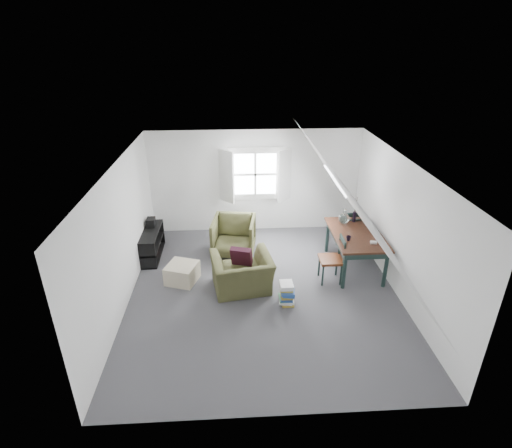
{
  "coord_description": "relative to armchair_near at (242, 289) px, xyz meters",
  "views": [
    {
      "loc": [
        -0.52,
        -6.3,
        4.44
      ],
      "look_at": [
        -0.11,
        0.6,
        1.15
      ],
      "focal_mm": 28.0,
      "sensor_mm": 36.0,
      "label": 1
    }
  ],
  "objects": [
    {
      "name": "dining_chair_far",
      "position": [
        2.44,
        1.42,
        0.52
      ],
      "size": [
        0.47,
        0.47,
        0.99
      ],
      "rotation": [
        0.0,
        0.0,
        3.38
      ],
      "color": "#5E2912",
      "rests_on": "floor"
    },
    {
      "name": "wall_left",
      "position": [
        -2.09,
        -0.12,
        1.25
      ],
      "size": [
        0.0,
        5.5,
        5.5
      ],
      "primitive_type": "plane",
      "rotation": [
        1.57,
        0.0,
        1.57
      ],
      "color": "white",
      "rests_on": "ground"
    },
    {
      "name": "wall_front",
      "position": [
        0.41,
        -2.87,
        1.25
      ],
      "size": [
        5.0,
        0.0,
        5.0
      ],
      "primitive_type": "plane",
      "rotation": [
        -1.57,
        0.0,
        0.0
      ],
      "color": "white",
      "rests_on": "ground"
    },
    {
      "name": "wall_right",
      "position": [
        2.91,
        -0.12,
        1.25
      ],
      "size": [
        0.0,
        5.5,
        5.5
      ],
      "primitive_type": "plane",
      "rotation": [
        1.57,
        0.0,
        -1.57
      ],
      "color": "white",
      "rests_on": "ground"
    },
    {
      "name": "slope_left",
      "position": [
        -1.14,
        -0.12,
        1.78
      ],
      "size": [
        3.19,
        5.5,
        4.48
      ],
      "primitive_type": "plane",
      "rotation": [
        0.0,
        2.19,
        0.0
      ],
      "color": "white",
      "rests_on": "wall_left"
    },
    {
      "name": "skylight",
      "position": [
        1.96,
        1.18,
        1.75
      ],
      "size": [
        0.35,
        0.75,
        0.47
      ],
      "primitive_type": "cube",
      "rotation": [
        0.0,
        0.95,
        0.0
      ],
      "color": "white",
      "rests_on": "slope_right"
    },
    {
      "name": "ceiling",
      "position": [
        0.41,
        -0.12,
        2.5
      ],
      "size": [
        5.5,
        5.5,
        0.0
      ],
      "primitive_type": "plane",
      "rotation": [
        3.14,
        0.0,
        0.0
      ],
      "color": "white",
      "rests_on": "wall_back"
    },
    {
      "name": "wall_back",
      "position": [
        0.41,
        2.63,
        1.25
      ],
      "size": [
        5.0,
        0.0,
        5.0
      ],
      "primitive_type": "plane",
      "rotation": [
        1.57,
        0.0,
        0.0
      ],
      "color": "white",
      "rests_on": "ground"
    },
    {
      "name": "armchair_far",
      "position": [
        -0.14,
        1.43,
        0.0
      ],
      "size": [
        1.03,
        1.05,
        0.84
      ],
      "primitive_type": "imported",
      "rotation": [
        0.0,
        0.0,
        -0.15
      ],
      "color": "#434526",
      "rests_on": "floor"
    },
    {
      "name": "slope_right",
      "position": [
        1.96,
        -0.12,
        1.78
      ],
      "size": [
        3.19,
        5.5,
        4.48
      ],
      "primitive_type": "plane",
      "rotation": [
        0.0,
        -2.19,
        0.0
      ],
      "color": "white",
      "rests_on": "wall_right"
    },
    {
      "name": "dining_chair_near",
      "position": [
        1.78,
        0.21,
        0.49
      ],
      "size": [
        0.44,
        0.44,
        0.94
      ],
      "rotation": [
        0.0,
        0.0,
        -1.62
      ],
      "color": "#5E2912",
      "rests_on": "floor"
    },
    {
      "name": "armchair_near",
      "position": [
        0.0,
        0.0,
        0.0
      ],
      "size": [
        1.24,
        1.12,
        0.71
      ],
      "primitive_type": "imported",
      "rotation": [
        0.0,
        0.0,
        3.31
      ],
      "color": "#434526",
      "rests_on": "floor"
    },
    {
      "name": "media_shelf",
      "position": [
        -1.95,
        1.37,
        0.27
      ],
      "size": [
        0.4,
        1.19,
        0.61
      ],
      "rotation": [
        0.0,
        0.0,
        -0.08
      ],
      "color": "black",
      "rests_on": "floor"
    },
    {
      "name": "paper_box",
      "position": [
        2.54,
        0.2,
        0.83
      ],
      "size": [
        0.13,
        0.1,
        0.04
      ],
      "primitive_type": "cube",
      "rotation": [
        0.0,
        0.0,
        -0.23
      ],
      "color": "white",
      "rests_on": "dining_table"
    },
    {
      "name": "vase_twigs",
      "position": [
        2.44,
        1.2,
        0.93
      ],
      "size": [
        0.07,
        0.08,
        0.56
      ],
      "rotation": [
        0.0,
        0.0,
        -0.27
      ],
      "color": "black",
      "rests_on": "dining_table"
    },
    {
      "name": "electronics_box",
      "position": [
        -1.95,
        1.66,
        0.69
      ],
      "size": [
        0.18,
        0.25,
        0.2
      ],
      "primitive_type": "cube",
      "rotation": [
        0.0,
        0.0,
        0.0
      ],
      "color": "black",
      "rests_on": "media_shelf"
    },
    {
      "name": "magazine_stack",
      "position": [
        0.8,
        -0.49,
        0.21
      ],
      "size": [
        0.31,
        0.37,
        0.41
      ],
      "rotation": [
        0.0,
        0.0,
        -0.28
      ],
      "color": "#B29933",
      "rests_on": "floor"
    },
    {
      "name": "dining_table",
      "position": [
        2.34,
        0.65,
        0.7
      ],
      "size": [
        0.97,
        1.62,
        0.81
      ],
      "rotation": [
        0.0,
        0.0,
        -0.04
      ],
      "color": "#331A11",
      "rests_on": "floor"
    },
    {
      "name": "ottoman",
      "position": [
        -1.17,
        0.35,
        0.18
      ],
      "size": [
        0.7,
        0.7,
        0.37
      ],
      "primitive_type": "cube",
      "rotation": [
        0.0,
        0.0,
        -0.33
      ],
      "color": "#C0B495",
      "rests_on": "floor"
    },
    {
      "name": "floor",
      "position": [
        0.41,
        -0.12,
        0.0
      ],
      "size": [
        5.5,
        5.5,
        0.0
      ],
      "primitive_type": "plane",
      "color": "#48484C",
      "rests_on": "ground"
    },
    {
      "name": "demijohn",
      "position": [
        2.19,
        1.1,
        0.94
      ],
      "size": [
        0.23,
        0.23,
        0.32
      ],
      "rotation": [
        0.0,
        0.0,
        0.24
      ],
      "color": "silver",
      "rests_on": "dining_table"
    },
    {
      "name": "dormer_window",
      "position": [
        0.41,
        2.56,
        1.45
      ],
      "size": [
        1.71,
        0.35,
        1.3
      ],
      "color": "white",
      "rests_on": "wall_back"
    },
    {
      "name": "throw_pillow",
      "position": [
        -0.0,
        0.15,
        0.64
      ],
      "size": [
        0.44,
        0.33,
        0.41
      ],
      "primitive_type": "cube",
      "rotation": [
        0.31,
        0.0,
        -0.29
      ],
      "color": "#370F20",
      "rests_on": "armchair_near"
    },
    {
      "name": "cup",
      "position": [
        2.09,
        0.35,
        0.81
      ],
      "size": [
        0.1,
        0.1,
        0.09
      ],
      "primitive_type": "imported",
      "rotation": [
        0.0,
        0.0,
        -0.08
      ],
      "color": "black",
      "rests_on": "dining_table"
    }
  ]
}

